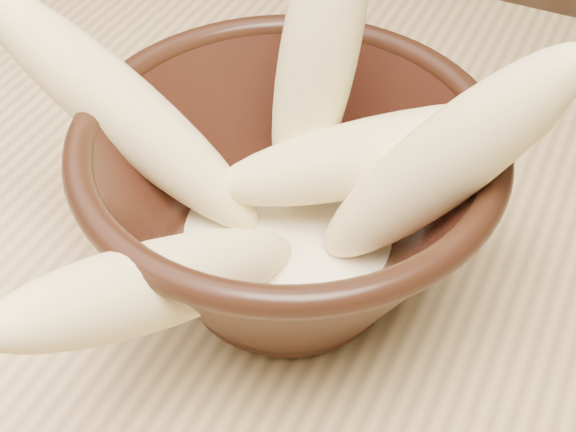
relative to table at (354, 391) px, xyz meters
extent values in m
cube|color=#DDB679|center=(0.00, 0.00, 0.06)|extent=(1.20, 0.80, 0.04)
cylinder|color=tan|center=(-0.54, 0.34, -0.32)|extent=(0.05, 0.05, 0.71)
cylinder|color=black|center=(-0.05, 0.01, 0.09)|extent=(0.10, 0.10, 0.01)
cylinder|color=black|center=(-0.05, 0.01, 0.11)|extent=(0.10, 0.10, 0.01)
torus|color=black|center=(-0.05, 0.01, 0.20)|extent=(0.23, 0.23, 0.02)
cylinder|color=#FAECC9|center=(-0.05, 0.01, 0.12)|extent=(0.13, 0.13, 0.02)
ellipsoid|color=#F2D98F|center=(-0.05, 0.05, 0.22)|extent=(0.07, 0.09, 0.20)
ellipsoid|color=#F2D98F|center=(-0.15, -0.01, 0.19)|extent=(0.18, 0.06, 0.16)
ellipsoid|color=#F2D98F|center=(0.03, 0.01, 0.20)|extent=(0.14, 0.06, 0.18)
ellipsoid|color=#F2D98F|center=(-0.01, 0.03, 0.18)|extent=(0.20, 0.11, 0.10)
ellipsoid|color=#F2D98F|center=(-0.07, -0.09, 0.17)|extent=(0.10, 0.20, 0.13)
camera|label=1|loc=(0.09, -0.29, 0.47)|focal=50.00mm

